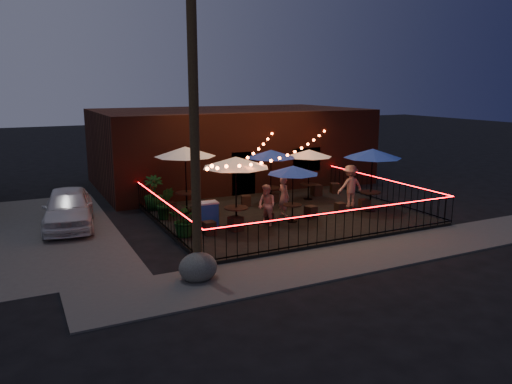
# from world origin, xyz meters

# --- Properties ---
(ground) EXTENTS (110.00, 110.00, 0.00)m
(ground) POSITION_xyz_m (0.00, 0.00, 0.00)
(ground) COLOR black
(ground) RESTS_ON ground
(patio) EXTENTS (10.00, 8.00, 0.15)m
(patio) POSITION_xyz_m (0.00, 2.00, 0.07)
(patio) COLOR black
(patio) RESTS_ON ground
(sidewalk) EXTENTS (18.00, 2.50, 0.05)m
(sidewalk) POSITION_xyz_m (0.00, -3.25, 0.03)
(sidewalk) COLOR #44413F
(sidewalk) RESTS_ON ground
(brick_building) EXTENTS (14.00, 8.00, 4.00)m
(brick_building) POSITION_xyz_m (1.00, 9.99, 2.00)
(brick_building) COLOR #3D1810
(brick_building) RESTS_ON ground
(utility_pole) EXTENTS (0.26, 0.26, 8.00)m
(utility_pole) POSITION_xyz_m (-5.40, -2.60, 4.00)
(utility_pole) COLOR #382517
(utility_pole) RESTS_ON ground
(fence_front) EXTENTS (10.00, 0.04, 1.04)m
(fence_front) POSITION_xyz_m (0.00, -2.00, 0.66)
(fence_front) COLOR black
(fence_front) RESTS_ON patio
(fence_left) EXTENTS (0.04, 8.00, 1.04)m
(fence_left) POSITION_xyz_m (-5.00, 2.00, 0.66)
(fence_left) COLOR black
(fence_left) RESTS_ON patio
(fence_right) EXTENTS (0.04, 8.00, 1.04)m
(fence_right) POSITION_xyz_m (5.00, 2.00, 0.66)
(fence_right) COLOR black
(fence_right) RESTS_ON patio
(festoon_lights) EXTENTS (10.02, 8.72, 1.32)m
(festoon_lights) POSITION_xyz_m (-1.01, 1.70, 2.52)
(festoon_lights) COLOR #FF4F1D
(festoon_lights) RESTS_ON ground
(cafe_table_0) EXTENTS (2.51, 2.51, 2.67)m
(cafe_table_0) POSITION_xyz_m (-2.72, 0.78, 2.59)
(cafe_table_0) COLOR black
(cafe_table_0) RESTS_ON patio
(cafe_table_1) EXTENTS (3.09, 3.09, 2.72)m
(cafe_table_1) POSITION_xyz_m (-3.53, 3.95, 2.64)
(cafe_table_1) COLOR black
(cafe_table_1) RESTS_ON patio
(cafe_table_2) EXTENTS (2.35, 2.35, 2.17)m
(cafe_table_2) POSITION_xyz_m (-0.36, 0.82, 2.14)
(cafe_table_2) COLOR black
(cafe_table_2) RESTS_ON patio
(cafe_table_3) EXTENTS (2.27, 2.27, 2.39)m
(cafe_table_3) POSITION_xyz_m (0.29, 3.79, 2.33)
(cafe_table_3) COLOR black
(cafe_table_3) RESTS_ON patio
(cafe_table_4) EXTENTS (2.85, 2.85, 2.60)m
(cafe_table_4) POSITION_xyz_m (3.41, 0.85, 2.52)
(cafe_table_4) COLOR black
(cafe_table_4) RESTS_ON patio
(cafe_table_5) EXTENTS (2.74, 2.74, 2.29)m
(cafe_table_5) POSITION_xyz_m (2.25, 3.83, 2.24)
(cafe_table_5) COLOR black
(cafe_table_5) RESTS_ON patio
(bistro_chair_0) EXTENTS (0.42, 0.42, 0.47)m
(bistro_chair_0) POSITION_xyz_m (-3.82, 0.65, 0.38)
(bistro_chair_0) COLOR black
(bistro_chair_0) RESTS_ON patio
(bistro_chair_1) EXTENTS (0.53, 0.53, 0.51)m
(bistro_chair_1) POSITION_xyz_m (-2.79, 0.68, 0.41)
(bistro_chair_1) COLOR black
(bistro_chair_1) RESTS_ON patio
(bistro_chair_2) EXTENTS (0.44, 0.44, 0.49)m
(bistro_chair_2) POSITION_xyz_m (-4.23, 3.99, 0.40)
(bistro_chair_2) COLOR black
(bistro_chair_2) RESTS_ON patio
(bistro_chair_3) EXTENTS (0.50, 0.50, 0.48)m
(bistro_chair_3) POSITION_xyz_m (-2.57, 3.71, 0.39)
(bistro_chair_3) COLOR black
(bistro_chair_3) RESTS_ON patio
(bistro_chair_4) EXTENTS (0.47, 0.47, 0.42)m
(bistro_chair_4) POSITION_xyz_m (-1.23, 1.08, 0.36)
(bistro_chair_4) COLOR black
(bistro_chair_4) RESTS_ON patio
(bistro_chair_5) EXTENTS (0.47, 0.47, 0.47)m
(bistro_chair_5) POSITION_xyz_m (0.60, 1.01, 0.39)
(bistro_chair_5) COLOR black
(bistro_chair_5) RESTS_ON patio
(bistro_chair_6) EXTENTS (0.49, 0.49, 0.46)m
(bistro_chair_6) POSITION_xyz_m (-0.87, 3.91, 0.38)
(bistro_chair_6) COLOR black
(bistro_chair_6) RESTS_ON patio
(bistro_chair_7) EXTENTS (0.40, 0.40, 0.42)m
(bistro_chair_7) POSITION_xyz_m (0.57, 4.04, 0.36)
(bistro_chair_7) COLOR black
(bistro_chair_7) RESTS_ON patio
(bistro_chair_8) EXTENTS (0.36, 0.36, 0.42)m
(bistro_chair_8) POSITION_xyz_m (2.09, 1.14, 0.36)
(bistro_chair_8) COLOR black
(bistro_chair_8) RESTS_ON patio
(bistro_chair_9) EXTENTS (0.48, 0.48, 0.46)m
(bistro_chair_9) POSITION_xyz_m (3.25, 1.03, 0.38)
(bistro_chair_9) COLOR black
(bistro_chair_9) RESTS_ON patio
(bistro_chair_10) EXTENTS (0.45, 0.45, 0.51)m
(bistro_chair_10) POSITION_xyz_m (3.02, 4.34, 0.41)
(bistro_chair_10) COLOR black
(bistro_chair_10) RESTS_ON patio
(bistro_chair_11) EXTENTS (0.50, 0.50, 0.48)m
(bistro_chair_11) POSITION_xyz_m (4.14, 4.41, 0.39)
(bistro_chair_11) COLOR black
(bistro_chair_11) RESTS_ON patio
(patron_a) EXTENTS (0.45, 0.62, 1.58)m
(patron_a) POSITION_xyz_m (-0.21, 1.74, 0.94)
(patron_a) COLOR tan
(patron_a) RESTS_ON patio
(patron_b) EXTENTS (0.79, 0.90, 1.54)m
(patron_b) POSITION_xyz_m (-1.47, 0.79, 0.92)
(patron_b) COLOR beige
(patron_b) RESTS_ON patio
(patron_c) EXTENTS (1.22, 0.76, 1.81)m
(patron_c) POSITION_xyz_m (3.09, 1.82, 1.05)
(patron_c) COLOR tan
(patron_c) RESTS_ON patio
(potted_shrub_a) EXTENTS (1.36, 1.28, 1.21)m
(potted_shrub_a) POSITION_xyz_m (-4.60, 0.86, 0.75)
(potted_shrub_a) COLOR #10370E
(potted_shrub_a) RESTS_ON patio
(potted_shrub_b) EXTENTS (0.79, 0.68, 1.26)m
(potted_shrub_b) POSITION_xyz_m (-4.60, 3.35, 0.78)
(potted_shrub_b) COLOR #193A0D
(potted_shrub_b) RESTS_ON patio
(potted_shrub_c) EXTENTS (0.85, 0.85, 1.43)m
(potted_shrub_c) POSITION_xyz_m (-4.60, 5.05, 0.87)
(potted_shrub_c) COLOR #13380B
(potted_shrub_c) RESTS_ON patio
(cooler) EXTENTS (0.75, 0.55, 0.95)m
(cooler) POSITION_xyz_m (-3.51, 1.56, 0.63)
(cooler) COLOR #204DB4
(cooler) RESTS_ON patio
(boulder) EXTENTS (1.17, 1.07, 0.77)m
(boulder) POSITION_xyz_m (-5.47, -2.81, 0.38)
(boulder) COLOR #474742
(boulder) RESTS_ON ground
(car_white) EXTENTS (2.35, 4.57, 1.49)m
(car_white) POSITION_xyz_m (-8.04, 4.40, 0.74)
(car_white) COLOR silver
(car_white) RESTS_ON ground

